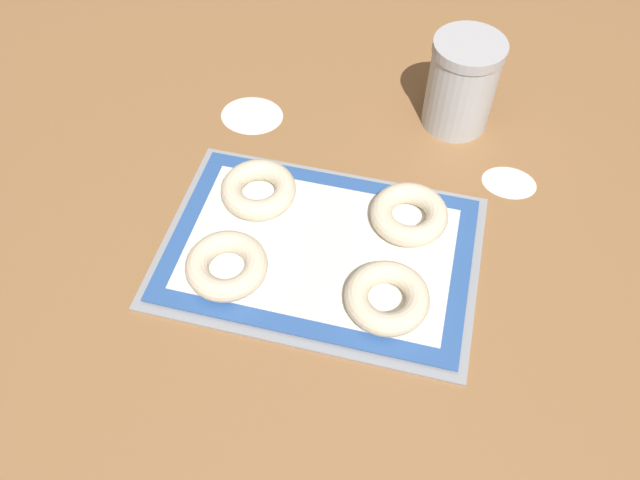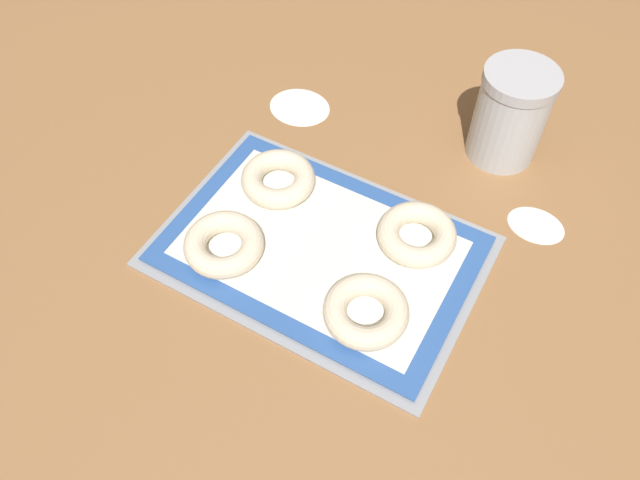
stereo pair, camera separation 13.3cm
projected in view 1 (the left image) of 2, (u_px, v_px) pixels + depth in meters
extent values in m
plane|color=olive|center=(309.00, 250.00, 0.84)|extent=(2.80, 2.80, 0.00)
cube|color=#93969B|center=(320.00, 250.00, 0.84)|extent=(0.42, 0.29, 0.01)
cube|color=#2D569E|center=(320.00, 248.00, 0.84)|extent=(0.40, 0.27, 0.00)
cube|color=silver|center=(320.00, 247.00, 0.84)|extent=(0.35, 0.22, 0.00)
torus|color=beige|center=(227.00, 265.00, 0.80)|extent=(0.11, 0.11, 0.03)
torus|color=beige|center=(387.00, 298.00, 0.77)|extent=(0.11, 0.11, 0.03)
torus|color=beige|center=(258.00, 190.00, 0.87)|extent=(0.11, 0.11, 0.03)
torus|color=beige|center=(409.00, 214.00, 0.85)|extent=(0.11, 0.11, 0.03)
cylinder|color=silver|center=(461.00, 88.00, 0.94)|extent=(0.10, 0.10, 0.13)
cylinder|color=#B2B2B7|center=(470.00, 48.00, 0.88)|extent=(0.11, 0.11, 0.02)
ellipsoid|color=white|center=(252.00, 115.00, 1.00)|extent=(0.10, 0.09, 0.00)
ellipsoid|color=white|center=(509.00, 182.00, 0.92)|extent=(0.08, 0.06, 0.00)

